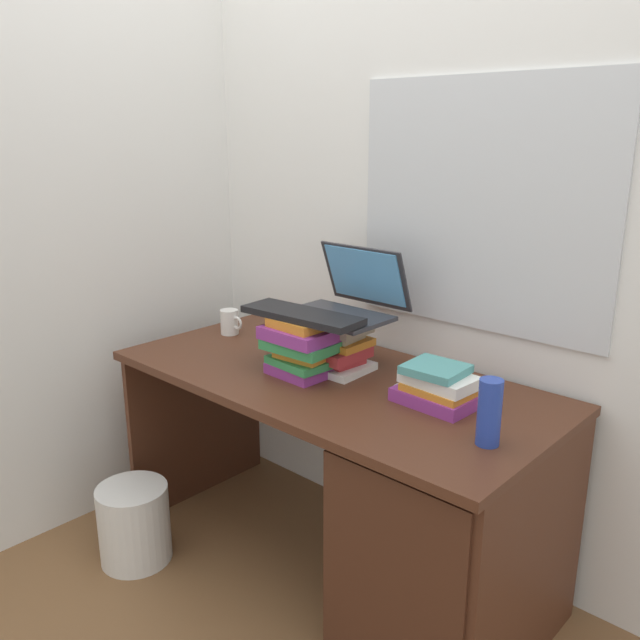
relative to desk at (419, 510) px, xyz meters
The scene contains 13 objects.
ground_plane 0.55m from the desk, behind, with size 6.00×6.00×0.00m, color brown.
wall_back 1.07m from the desk, 131.73° to the left, with size 6.00×0.06×2.60m.
wall_left 1.63m from the desk, behind, with size 0.05×6.00×2.60m, color silver.
desk is the anchor object (origin of this frame).
book_stack_tall 0.60m from the desk, 167.63° to the left, with size 0.24×0.20×0.18m.
book_stack_keyboard_riser 0.63m from the desk, behind, with size 0.24×0.19×0.20m.
book_stack_side 0.39m from the desk, 89.04° to the left, with size 0.24×0.18×0.12m.
laptop 0.72m from the desk, 159.56° to the left, with size 0.34×0.31×0.23m.
keyboard 0.71m from the desk, behind, with size 0.42×0.14×0.02m, color black.
computer_mouse 0.37m from the desk, 151.41° to the left, with size 0.06×0.10×0.04m, color #A5A8AD.
mug 1.06m from the desk, behind, with size 0.11×0.07×0.10m.
water_bottle 0.48m from the desk, 14.96° to the right, with size 0.06×0.06×0.18m, color #263FA5.
wastebasket 1.05m from the desk, 155.07° to the right, with size 0.25×0.25×0.29m, color silver.
Camera 1 is at (1.36, -1.53, 1.51)m, focal length 37.15 mm.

